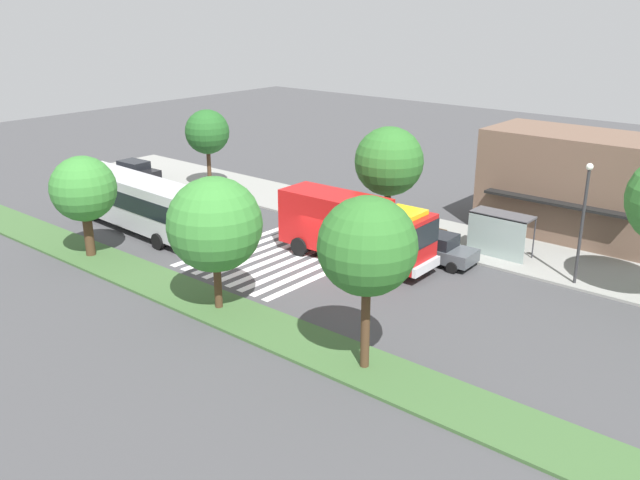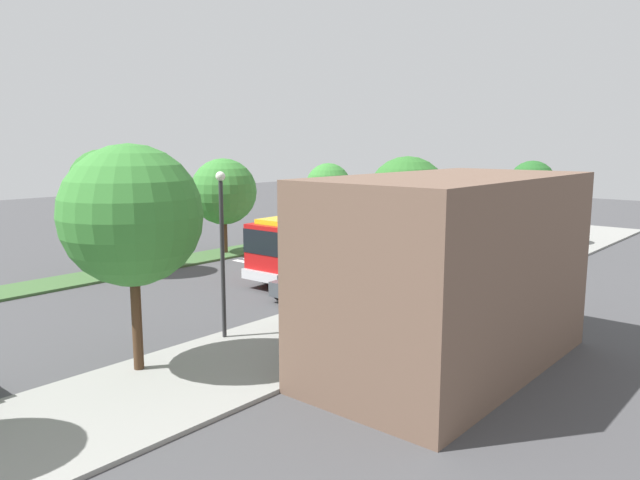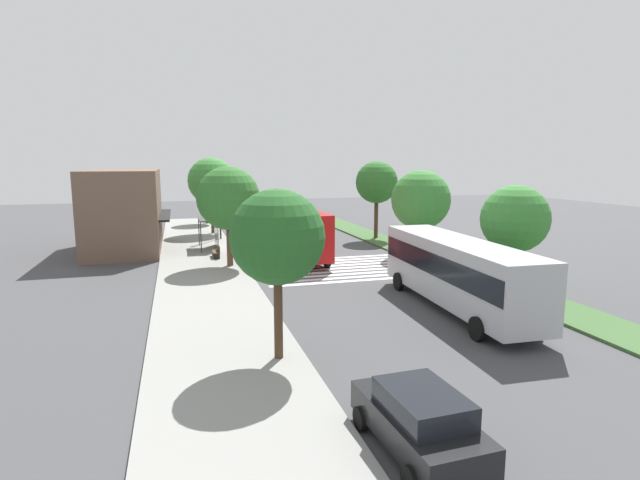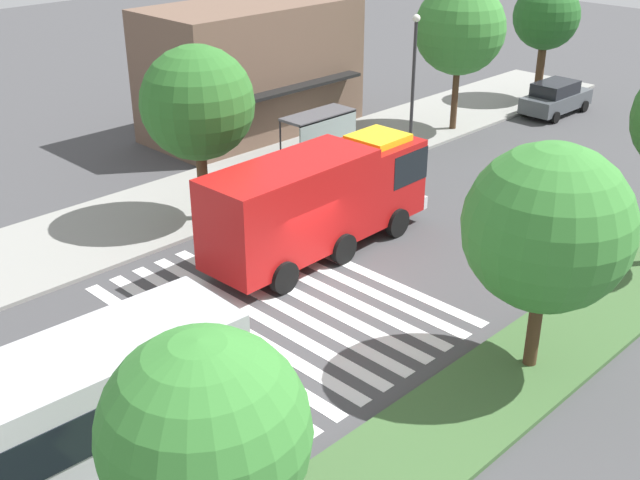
{
  "view_description": "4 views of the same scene",
  "coord_description": "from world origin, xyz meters",
  "px_view_note": "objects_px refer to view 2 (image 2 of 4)",
  "views": [
    {
      "loc": [
        23.51,
        -27.02,
        14.0
      ],
      "look_at": [
        0.43,
        0.26,
        1.44
      ],
      "focal_mm": 38.28,
      "sensor_mm": 36.0,
      "label": 1
    },
    {
      "loc": [
        26.98,
        23.82,
        7.53
      ],
      "look_at": [
        -0.06,
        0.59,
        1.75
      ],
      "focal_mm": 33.75,
      "sensor_mm": 36.0,
      "label": 2
    },
    {
      "loc": [
        -33.5,
        10.24,
        7.2
      ],
      "look_at": [
        1.64,
        0.17,
        1.4
      ],
      "focal_mm": 28.09,
      "sensor_mm": 36.0,
      "label": 3
    },
    {
      "loc": [
        -16.54,
        -16.25,
        12.75
      ],
      "look_at": [
        0.14,
        0.38,
        1.43
      ],
      "focal_mm": 44.42,
      "sensor_mm": 36.0,
      "label": 4
    }
  ],
  "objects_px": {
    "transit_bus": "(392,213)",
    "sidewalk_tree_west": "(407,198)",
    "bench_near_shelter": "(380,288)",
    "median_tree_far_west": "(328,186)",
    "parked_car_west": "(534,222)",
    "sidewalk_tree_east": "(132,216)",
    "bus_stop_shelter": "(328,275)",
    "median_tree_center": "(104,184)",
    "street_lamp": "(222,241)",
    "fire_truck": "(316,241)",
    "sidewalk_tree_far_west": "(532,184)",
    "median_tree_west": "(224,192)",
    "parked_car_mid": "(314,279)"
  },
  "relations": [
    {
      "from": "transit_bus",
      "to": "sidewalk_tree_west",
      "type": "relative_size",
      "value": 1.77
    },
    {
      "from": "transit_bus",
      "to": "bench_near_shelter",
      "type": "height_order",
      "value": "transit_bus"
    },
    {
      "from": "sidewalk_tree_west",
      "to": "median_tree_far_west",
      "type": "height_order",
      "value": "sidewalk_tree_west"
    },
    {
      "from": "parked_car_west",
      "to": "sidewalk_tree_east",
      "type": "relative_size",
      "value": 0.58
    },
    {
      "from": "parked_car_west",
      "to": "bus_stop_shelter",
      "type": "distance_m",
      "value": 30.82
    },
    {
      "from": "bench_near_shelter",
      "to": "median_tree_center",
      "type": "height_order",
      "value": "median_tree_center"
    },
    {
      "from": "transit_bus",
      "to": "sidewalk_tree_east",
      "type": "xyz_separation_m",
      "value": [
        29.07,
        9.58,
        3.2
      ]
    },
    {
      "from": "street_lamp",
      "to": "transit_bus",
      "type": "bearing_deg",
      "value": -159.87
    },
    {
      "from": "median_tree_center",
      "to": "street_lamp",
      "type": "bearing_deg",
      "value": 76.97
    },
    {
      "from": "fire_truck",
      "to": "median_tree_far_west",
      "type": "bearing_deg",
      "value": -144.38
    },
    {
      "from": "bench_near_shelter",
      "to": "street_lamp",
      "type": "xyz_separation_m",
      "value": [
        8.93,
        -1.04,
        3.28
      ]
    },
    {
      "from": "parked_car_west",
      "to": "street_lamp",
      "type": "relative_size",
      "value": 0.68
    },
    {
      "from": "sidewalk_tree_west",
      "to": "median_tree_center",
      "type": "xyz_separation_m",
      "value": [
        8.94,
        -14.34,
        0.52
      ]
    },
    {
      "from": "transit_bus",
      "to": "bus_stop_shelter",
      "type": "distance_m",
      "value": 22.58
    },
    {
      "from": "parked_car_west",
      "to": "street_lamp",
      "type": "height_order",
      "value": "street_lamp"
    },
    {
      "from": "sidewalk_tree_far_west",
      "to": "median_tree_far_west",
      "type": "distance_m",
      "value": 15.57
    },
    {
      "from": "bench_near_shelter",
      "to": "sidewalk_tree_far_west",
      "type": "bearing_deg",
      "value": -178.18
    },
    {
      "from": "street_lamp",
      "to": "median_tree_center",
      "type": "bearing_deg",
      "value": -103.03
    },
    {
      "from": "sidewalk_tree_far_west",
      "to": "median_tree_center",
      "type": "distance_m",
      "value": 29.48
    },
    {
      "from": "fire_truck",
      "to": "bus_stop_shelter",
      "type": "distance_m",
      "value": 8.09
    },
    {
      "from": "transit_bus",
      "to": "sidewalk_tree_west",
      "type": "bearing_deg",
      "value": -140.92
    },
    {
      "from": "sidewalk_tree_far_west",
      "to": "sidewalk_tree_east",
      "type": "xyz_separation_m",
      "value": [
        32.99,
        0.0,
        0.7
      ]
    },
    {
      "from": "sidewalk_tree_west",
      "to": "median_tree_far_west",
      "type": "distance_m",
      "value": 17.93
    },
    {
      "from": "bench_near_shelter",
      "to": "sidewalk_tree_far_west",
      "type": "relative_size",
      "value": 0.26
    },
    {
      "from": "median_tree_west",
      "to": "fire_truck",
      "type": "bearing_deg",
      "value": 82.36
    },
    {
      "from": "median_tree_far_west",
      "to": "median_tree_west",
      "type": "relative_size",
      "value": 0.91
    },
    {
      "from": "parked_car_mid",
      "to": "transit_bus",
      "type": "height_order",
      "value": "transit_bus"
    },
    {
      "from": "bus_stop_shelter",
      "to": "median_tree_far_west",
      "type": "height_order",
      "value": "median_tree_far_west"
    },
    {
      "from": "parked_car_west",
      "to": "sidewalk_tree_west",
      "type": "bearing_deg",
      "value": 2.69
    },
    {
      "from": "bench_near_shelter",
      "to": "sidewalk_tree_east",
      "type": "relative_size",
      "value": 0.22
    },
    {
      "from": "fire_truck",
      "to": "bus_stop_shelter",
      "type": "relative_size",
      "value": 2.7
    },
    {
      "from": "fire_truck",
      "to": "bus_stop_shelter",
      "type": "xyz_separation_m",
      "value": [
        5.74,
        5.69,
        -0.2
      ]
    },
    {
      "from": "bus_stop_shelter",
      "to": "median_tree_far_west",
      "type": "xyz_separation_m",
      "value": [
        -17.98,
        -15.0,
        2.15
      ]
    },
    {
      "from": "sidewalk_tree_east",
      "to": "median_tree_far_west",
      "type": "distance_m",
      "value": 30.53
    },
    {
      "from": "bench_near_shelter",
      "to": "median_tree_west",
      "type": "xyz_separation_m",
      "value": [
        -2.99,
        -14.98,
        3.69
      ]
    },
    {
      "from": "bus_stop_shelter",
      "to": "sidewalk_tree_far_west",
      "type": "xyz_separation_m",
      "value": [
        -24.04,
        -0.67,
        2.66
      ]
    },
    {
      "from": "parked_car_west",
      "to": "sidewalk_tree_east",
      "type": "xyz_separation_m",
      "value": [
        39.61,
        2.2,
        4.37
      ]
    },
    {
      "from": "bench_near_shelter",
      "to": "sidewalk_tree_west",
      "type": "bearing_deg",
      "value": -168.83
    },
    {
      "from": "transit_bus",
      "to": "sidewalk_tree_east",
      "type": "relative_size",
      "value": 1.61
    },
    {
      "from": "parked_car_mid",
      "to": "bus_stop_shelter",
      "type": "distance_m",
      "value": 3.86
    },
    {
      "from": "sidewalk_tree_far_west",
      "to": "median_tree_far_west",
      "type": "bearing_deg",
      "value": -67.09
    },
    {
      "from": "sidewalk_tree_west",
      "to": "median_tree_west",
      "type": "relative_size",
      "value": 1.05
    },
    {
      "from": "sidewalk_tree_east",
      "to": "median_tree_center",
      "type": "xyz_separation_m",
      "value": [
        -7.24,
        -14.34,
        -0.01
      ]
    },
    {
      "from": "sidewalk_tree_far_west",
      "to": "sidewalk_tree_west",
      "type": "distance_m",
      "value": 16.81
    },
    {
      "from": "bus_stop_shelter",
      "to": "bench_near_shelter",
      "type": "xyz_separation_m",
      "value": [
        -4.0,
        -0.03,
        -1.3
      ]
    },
    {
      "from": "sidewalk_tree_west",
      "to": "median_tree_center",
      "type": "distance_m",
      "value": 16.9
    },
    {
      "from": "parked_car_mid",
      "to": "street_lamp",
      "type": "distance_m",
      "value": 8.09
    },
    {
      "from": "median_tree_center",
      "to": "sidewalk_tree_west",
      "type": "bearing_deg",
      "value": 121.93
    },
    {
      "from": "parked_car_west",
      "to": "sidewalk_tree_west",
      "type": "height_order",
      "value": "sidewalk_tree_west"
    },
    {
      "from": "transit_bus",
      "to": "fire_truck",
      "type": "bearing_deg",
      "value": -159.98
    }
  ]
}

